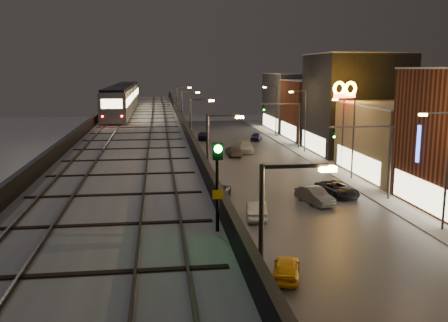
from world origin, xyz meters
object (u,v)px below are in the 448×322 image
rail_signal (218,169)px  car_taxi (286,269)px  car_mid_silver (217,191)px  car_onc_silver (315,196)px  car_near_white (256,211)px  car_onc_red (256,137)px  car_onc_dark (337,190)px  subway_train (123,98)px  car_onc_white (246,147)px  car_mid_dark (234,151)px  car_far_white (203,136)px

rail_signal → car_taxi: (5.25, 10.58, -8.13)m
car_mid_silver → car_onc_silver: car_onc_silver is taller
rail_signal → car_onc_silver: 29.73m
car_near_white → car_onc_red: car_near_white is taller
car_mid_silver → car_onc_dark: (11.39, -1.05, 0.04)m
subway_train → car_near_white: (12.19, -28.57, -7.57)m
subway_train → car_onc_white: size_ratio=6.61×
car_onc_silver → subway_train: bearing=110.7°
car_mid_dark → car_onc_red: (6.01, 14.48, -0.05)m
car_taxi → car_mid_silver: 18.97m
subway_train → car_taxi: 42.68m
car_onc_dark → car_onc_red: bearing=74.1°
car_near_white → car_onc_dark: bearing=-138.5°
car_near_white → car_onc_red: bearing=-93.5°
rail_signal → car_near_white: size_ratio=0.71×
car_onc_white → subway_train: bearing=-161.5°
car_onc_silver → car_onc_red: car_onc_silver is taller
subway_train → rail_signal: (6.40, -50.92, 0.50)m
car_mid_silver → car_onc_dark: car_onc_dark is taller
subway_train → car_taxi: (11.65, -40.34, -7.63)m
subway_train → car_onc_red: size_ratio=8.74×
rail_signal → car_mid_dark: bearing=80.7°
subway_train → car_far_white: subway_train is taller
car_far_white → car_onc_white: car_far_white is taller
car_taxi → car_onc_dark: size_ratio=0.75×
car_taxi → car_onc_silver: bearing=-96.2°
car_mid_silver → car_far_white: bearing=-76.2°
car_far_white → car_onc_white: 14.51m
car_mid_silver → car_mid_dark: 23.06m
subway_train → car_mid_dark: bearing=4.0°
car_taxi → rail_signal: bearing=80.6°
car_onc_white → car_mid_silver: bearing=-100.3°
car_far_white → car_onc_red: car_far_white is taller
car_onc_red → car_mid_dark: bearing=-92.7°
rail_signal → car_onc_white: 56.43m
car_near_white → car_onc_white: (4.88, 32.48, 0.03)m
car_far_white → car_near_white: bearing=92.9°
car_taxi → car_onc_white: bearing=-80.0°
subway_train → car_onc_silver: bearing=-53.7°
car_taxi → car_near_white: car_near_white is taller
car_taxi → car_near_white: 11.78m
rail_signal → car_onc_silver: bearing=65.5°
car_near_white → car_onc_silver: car_onc_silver is taller
car_mid_silver → car_taxi: bearing=112.6°
car_mid_silver → car_mid_dark: (5.02, 22.50, 0.05)m
car_mid_silver → car_onc_red: (11.03, 36.98, 0.00)m
car_near_white → car_mid_dark: bearing=-87.5°
rail_signal → car_onc_red: (14.47, 66.44, -8.11)m
rail_signal → car_onc_dark: 33.05m
rail_signal → car_taxi: rail_signal is taller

